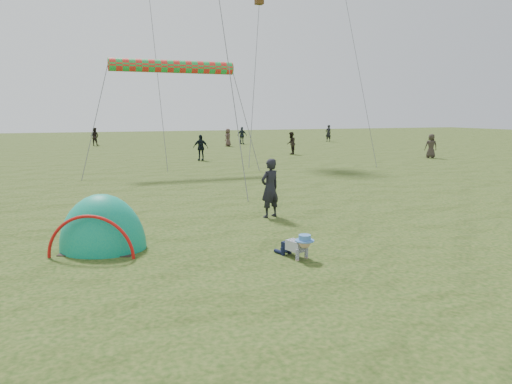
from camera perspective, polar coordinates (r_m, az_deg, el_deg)
name	(u,v)px	position (r m, az deg, el deg)	size (l,w,h in m)	color
ground	(278,271)	(8.93, 2.82, -9.85)	(140.00, 140.00, 0.00)	#15340B
crawling_toddler	(298,245)	(9.65, 5.21, -6.63)	(0.50, 0.72, 0.55)	black
popup_tent	(104,248)	(10.90, -18.51, -6.70)	(1.92, 1.58, 2.48)	#028170
standing_adult	(270,188)	(13.20, 1.75, 0.48)	(0.63, 0.41, 1.72)	black
crowd_person_0	(328,133)	(49.38, 9.03, 7.26)	(0.64, 0.42, 1.76)	black
crowd_person_1	(95,137)	(45.29, -19.52, 6.54)	(0.81, 0.63, 1.67)	black
crowd_person_2	(242,135)	(44.79, -1.75, 7.08)	(0.98, 0.41, 1.68)	black
crowd_person_4	(228,137)	(41.83, -3.52, 6.82)	(0.78, 0.51, 1.60)	#45342E
crowd_person_8	(201,148)	(29.47, -6.94, 5.53)	(0.96, 0.40, 1.64)	black
crowd_person_10	(431,146)	(33.02, 21.03, 5.39)	(0.80, 0.52, 1.63)	#312924
crowd_person_13	(291,143)	(33.65, 4.40, 6.10)	(0.80, 0.62, 1.64)	black
rainbow_tube_kite	(173,67)	(24.29, -10.37, 15.17)	(0.64, 0.64, 6.27)	red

